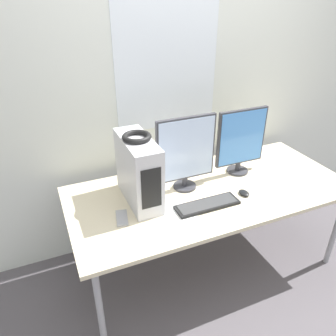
{
  "coord_description": "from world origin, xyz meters",
  "views": [
    {
      "loc": [
        -1.04,
        -1.21,
        1.94
      ],
      "look_at": [
        -0.33,
        0.45,
        0.95
      ],
      "focal_mm": 35.0,
      "sensor_mm": 36.0,
      "label": 1
    }
  ],
  "objects_px": {
    "pc_tower": "(138,171)",
    "mouse": "(244,193)",
    "headphones": "(137,137)",
    "keyboard": "(207,205)",
    "cell_phone": "(122,218)",
    "monitor_right_near": "(241,140)",
    "monitor_main": "(186,152)"
  },
  "relations": [
    {
      "from": "monitor_right_near",
      "to": "cell_phone",
      "type": "height_order",
      "value": "monitor_right_near"
    },
    {
      "from": "keyboard",
      "to": "cell_phone",
      "type": "xyz_separation_m",
      "value": [
        -0.54,
        0.09,
        -0.01
      ]
    },
    {
      "from": "keyboard",
      "to": "monitor_right_near",
      "type": "bearing_deg",
      "value": 35.19
    },
    {
      "from": "headphones",
      "to": "cell_phone",
      "type": "height_order",
      "value": "headphones"
    },
    {
      "from": "keyboard",
      "to": "mouse",
      "type": "xyz_separation_m",
      "value": [
        0.3,
        0.02,
        0.0
      ]
    },
    {
      "from": "cell_phone",
      "to": "monitor_right_near",
      "type": "bearing_deg",
      "value": 24.22
    },
    {
      "from": "headphones",
      "to": "monitor_right_near",
      "type": "height_order",
      "value": "monitor_right_near"
    },
    {
      "from": "monitor_main",
      "to": "monitor_right_near",
      "type": "height_order",
      "value": "monitor_main"
    },
    {
      "from": "keyboard",
      "to": "mouse",
      "type": "height_order",
      "value": "mouse"
    },
    {
      "from": "monitor_main",
      "to": "cell_phone",
      "type": "relative_size",
      "value": 3.13
    },
    {
      "from": "cell_phone",
      "to": "pc_tower",
      "type": "bearing_deg",
      "value": 54.61
    },
    {
      "from": "keyboard",
      "to": "headphones",
      "type": "bearing_deg",
      "value": 146.14
    },
    {
      "from": "monitor_main",
      "to": "keyboard",
      "type": "xyz_separation_m",
      "value": [
        0.03,
        -0.27,
        -0.27
      ]
    },
    {
      "from": "pc_tower",
      "to": "monitor_right_near",
      "type": "height_order",
      "value": "monitor_right_near"
    },
    {
      "from": "headphones",
      "to": "cell_phone",
      "type": "bearing_deg",
      "value": -137.05
    },
    {
      "from": "keyboard",
      "to": "mouse",
      "type": "bearing_deg",
      "value": 4.13
    },
    {
      "from": "headphones",
      "to": "keyboard",
      "type": "relative_size",
      "value": 0.42
    },
    {
      "from": "pc_tower",
      "to": "headphones",
      "type": "relative_size",
      "value": 2.61
    },
    {
      "from": "cell_phone",
      "to": "headphones",
      "type": "bearing_deg",
      "value": 54.77
    },
    {
      "from": "monitor_main",
      "to": "mouse",
      "type": "xyz_separation_m",
      "value": [
        0.33,
        -0.24,
        -0.26
      ]
    },
    {
      "from": "headphones",
      "to": "monitor_right_near",
      "type": "bearing_deg",
      "value": 4.05
    },
    {
      "from": "mouse",
      "to": "cell_phone",
      "type": "relative_size",
      "value": 0.54
    },
    {
      "from": "monitor_main",
      "to": "mouse",
      "type": "bearing_deg",
      "value": -36.48
    },
    {
      "from": "headphones",
      "to": "mouse",
      "type": "bearing_deg",
      "value": -18.83
    },
    {
      "from": "monitor_main",
      "to": "keyboard",
      "type": "relative_size",
      "value": 1.23
    },
    {
      "from": "pc_tower",
      "to": "monitor_right_near",
      "type": "relative_size",
      "value": 0.94
    },
    {
      "from": "pc_tower",
      "to": "keyboard",
      "type": "xyz_separation_m",
      "value": [
        0.37,
        -0.25,
        -0.21
      ]
    },
    {
      "from": "monitor_right_near",
      "to": "keyboard",
      "type": "distance_m",
      "value": 0.59
    },
    {
      "from": "headphones",
      "to": "keyboard",
      "type": "height_order",
      "value": "headphones"
    },
    {
      "from": "pc_tower",
      "to": "mouse",
      "type": "xyz_separation_m",
      "value": [
        0.67,
        -0.23,
        -0.21
      ]
    },
    {
      "from": "headphones",
      "to": "keyboard",
      "type": "bearing_deg",
      "value": -33.86
    },
    {
      "from": "headphones",
      "to": "monitor_main",
      "type": "xyz_separation_m",
      "value": [
        0.34,
        0.02,
        -0.17
      ]
    }
  ]
}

